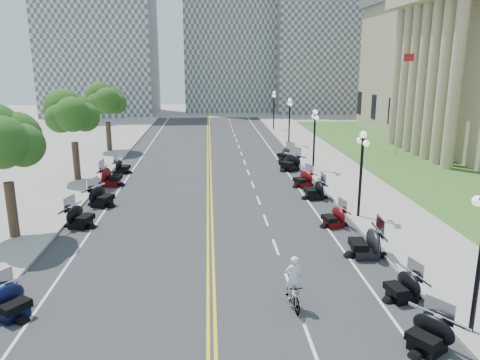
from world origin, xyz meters
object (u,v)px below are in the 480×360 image
object	(u,v)px
flagpole	(400,104)
bicycle	(293,295)
motorcycle_n_3	(429,332)
cyclist_rider	(294,261)

from	to	relation	value
flagpole	bicycle	size ratio (longest dim) A/B	5.82
bicycle	flagpole	bearing A→B (deg)	56.27
motorcycle_n_3	cyclist_rider	bearing A→B (deg)	-161.14
bicycle	motorcycle_n_3	bearing A→B (deg)	-42.98
motorcycle_n_3	bicycle	bearing A→B (deg)	-161.14
cyclist_rider	flagpole	bearing A→B (deg)	-118.30
flagpole	bicycle	world-z (taller)	flagpole
cyclist_rider	motorcycle_n_3	bearing A→B (deg)	142.46
cyclist_rider	bicycle	bearing A→B (deg)	-0.00
flagpole	cyclist_rider	bearing A→B (deg)	-118.30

